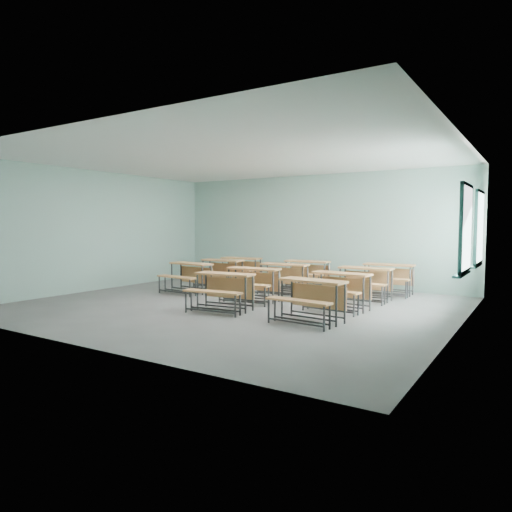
# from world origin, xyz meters

# --- Properties ---
(room) EXTENTS (9.04, 8.04, 3.24)m
(room) POSITION_xyz_m (0.08, 0.03, 1.60)
(room) COLOR slate
(room) RESTS_ON ground
(desk_unit_r0c1) EXTENTS (1.31, 0.96, 0.77)m
(desk_unit_r0c1) POSITION_xyz_m (0.14, -0.71, 0.52)
(desk_unit_r0c1) COLOR #BA7943
(desk_unit_r0c1) RESTS_ON ground
(desk_unit_r0c2) EXTENTS (1.30, 0.93, 0.77)m
(desk_unit_r0c2) POSITION_xyz_m (2.13, -0.75, 0.52)
(desk_unit_r0c2) COLOR #BA7943
(desk_unit_r0c2) RESTS_ON ground
(desk_unit_r1c0) EXTENTS (1.31, 0.95, 0.77)m
(desk_unit_r1c0) POSITION_xyz_m (-2.08, 0.81, 0.52)
(desk_unit_r1c0) COLOR #BA7943
(desk_unit_r1c0) RESTS_ON ground
(desk_unit_r1c1) EXTENTS (1.31, 0.94, 0.77)m
(desk_unit_r1c1) POSITION_xyz_m (0.06, 0.53, 0.52)
(desk_unit_r1c1) COLOR #BA7943
(desk_unit_r1c1) RESTS_ON ground
(desk_unit_r1c2) EXTENTS (1.30, 0.93, 0.77)m
(desk_unit_r1c2) POSITION_xyz_m (2.13, 0.64, 0.52)
(desk_unit_r1c2) COLOR #BA7943
(desk_unit_r1c2) RESTS_ON ground
(desk_unit_r2c0) EXTENTS (1.25, 0.85, 0.77)m
(desk_unit_r2c0) POSITION_xyz_m (-2.03, 2.14, 0.52)
(desk_unit_r2c0) COLOR #BA7943
(desk_unit_r2c0) RESTS_ON ground
(desk_unit_r2c1) EXTENTS (1.29, 0.92, 0.77)m
(desk_unit_r2c1) POSITION_xyz_m (0.11, 1.90, 0.52)
(desk_unit_r2c1) COLOR #BA7943
(desk_unit_r2c1) RESTS_ON ground
(desk_unit_r2c2) EXTENTS (1.24, 0.84, 0.77)m
(desk_unit_r2c2) POSITION_xyz_m (2.18, 2.05, 0.52)
(desk_unit_r2c2) COLOR #BA7943
(desk_unit_r2c2) RESTS_ON ground
(desk_unit_r3c0) EXTENTS (1.29, 0.92, 0.77)m
(desk_unit_r3c0) POSITION_xyz_m (-2.01, 3.07, 0.52)
(desk_unit_r3c0) COLOR #BA7943
(desk_unit_r3c0) RESTS_ON ground
(desk_unit_r3c1) EXTENTS (1.28, 0.90, 0.77)m
(desk_unit_r3c1) POSITION_xyz_m (0.19, 3.07, 0.52)
(desk_unit_r3c1) COLOR #BA7943
(desk_unit_r3c1) RESTS_ON ground
(desk_unit_r3c2) EXTENTS (1.25, 0.85, 0.77)m
(desk_unit_r3c2) POSITION_xyz_m (2.38, 3.23, 0.52)
(desk_unit_r3c2) COLOR #BA7943
(desk_unit_r3c2) RESTS_ON ground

